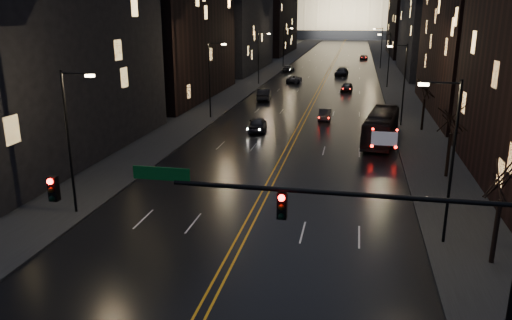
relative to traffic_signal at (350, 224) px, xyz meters
The scene contains 31 objects.
road 130.24m from the traffic_signal, 92.60° to the left, with size 20.00×320.00×0.02m, color black.
sidewalk_left 131.62m from the traffic_signal, 98.71° to the left, with size 8.00×320.00×0.16m, color black.
sidewalk_right 130.35m from the traffic_signal, 86.44° to the left, with size 8.00×320.00×0.16m, color black.
center_line 130.24m from the traffic_signal, 92.60° to the left, with size 0.62×320.00×0.01m, color orange.
building_left_near 35.26m from the traffic_signal, 140.72° to the left, with size 12.00×28.00×22.00m, color black.
building_left_far 95.98m from the traffic_signal, 106.30° to the left, with size 12.00×34.00×20.00m, color black.
building_left_dist 142.73m from the traffic_signal, 100.88° to the left, with size 12.00×40.00×24.00m, color black.
building_right_mid 93.57m from the traffic_signal, 80.68° to the left, with size 12.00×34.00×26.00m, color black.
building_right_dist 140.94m from the traffic_signal, 83.85° to the left, with size 12.00×40.00×22.00m, color black.
capitol 250.36m from the traffic_signal, 91.35° to the left, with size 90.00×50.00×58.50m.
traffic_signal is the anchor object (origin of this frame).
streetlamp_right_near 11.14m from the traffic_signal, 63.88° to the left, with size 2.13×0.25×9.00m.
streetlamp_left_near 19.48m from the traffic_signal, 149.10° to the left, with size 2.13×0.25×9.00m.
streetlamp_right_mid 40.30m from the traffic_signal, 83.01° to the left, with size 2.13×0.25×9.00m.
streetlamp_left_mid 43.36m from the traffic_signal, 112.68° to the left, with size 2.13×0.25×9.00m.
streetlamp_right_far 70.18m from the traffic_signal, 85.99° to the left, with size 2.13×0.25×9.00m.
streetlamp_left_far 71.97m from the traffic_signal, 103.43° to the left, with size 2.13×0.25×9.00m.
streetlamp_right_dist 100.12m from the traffic_signal, 87.19° to the left, with size 2.13×0.25×9.00m.
streetlamp_left_dist 101.39m from the traffic_signal, 99.49° to the left, with size 2.13×0.25×9.00m.
tree_right_near 10.71m from the traffic_signal, 48.45° to the left, with size 2.40×2.40×6.65m.
tree_right_mid 23.13m from the traffic_signal, 72.13° to the left, with size 2.40×2.40×6.65m.
tree_right_far 38.67m from the traffic_signal, 79.43° to the left, with size 2.40×2.40×6.65m.
bus 32.74m from the traffic_signal, 85.43° to the left, with size 2.54×10.85×3.02m, color black.
oncoming_car_a 36.27m from the traffic_signal, 106.28° to the left, with size 1.85×4.60×1.57m, color black.
oncoming_car_b 55.83m from the traffic_signal, 103.49° to the left, with size 1.77×5.08×1.67m, color black.
oncoming_car_c 74.26m from the traffic_signal, 98.51° to the left, with size 2.29×4.97×1.38m, color black.
oncoming_car_d 91.86m from the traffic_signal, 99.03° to the left, with size 1.95×4.79×1.39m, color black.
receding_car_a 41.92m from the traffic_signal, 94.69° to the left, with size 1.42×4.07×1.34m, color black.
receding_car_b 64.95m from the traffic_signal, 91.29° to the left, with size 1.68×4.17×1.42m, color black.
receding_car_c 85.43m from the traffic_signal, 91.99° to the left, with size 2.25×5.53×1.61m, color black.
receding_car_d 122.72m from the traffic_signal, 89.22° to the left, with size 2.08×4.50×1.25m, color black.
Camera 1 is at (5.83, -16.40, 12.19)m, focal length 35.00 mm.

